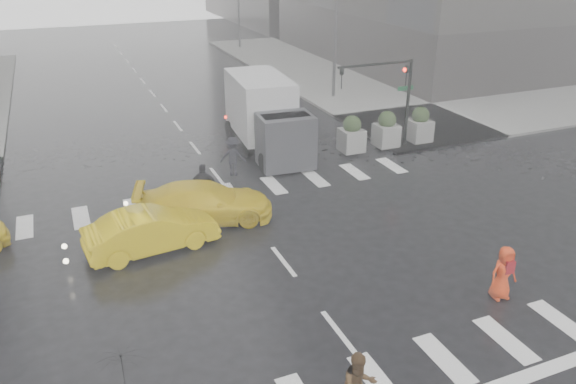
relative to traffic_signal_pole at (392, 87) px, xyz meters
name	(u,v)px	position (x,y,z in m)	size (l,w,h in m)	color
ground	(284,261)	(-9.01, -8.01, -3.22)	(120.00, 120.00, 0.00)	black
sidewalk_ne	(442,87)	(10.49, 9.49, -3.14)	(35.00, 35.00, 0.15)	slate
road_markings	(284,261)	(-9.01, -8.01, -3.21)	(18.00, 48.00, 0.01)	silver
traffic_signal_pole	(392,87)	(0.00, 0.00, 0.00)	(4.45, 0.42, 4.50)	black
street_lamp_near	(334,22)	(1.86, 9.99, 1.73)	(2.15, 0.22, 9.00)	#59595B
planter_west	(352,135)	(-2.01, 0.19, -2.23)	(1.10, 1.10, 1.80)	slate
planter_mid	(386,130)	(-0.01, 0.19, -2.23)	(1.10, 1.10, 1.80)	slate
planter_east	(420,125)	(1.99, 0.19, -2.23)	(1.10, 1.10, 1.80)	slate
pedestrian_orange	(504,273)	(-3.78, -12.39, -2.36)	(0.89, 0.63, 1.70)	red
pedestrian_far_a	(204,186)	(-10.33, -3.01, -2.28)	(1.10, 0.67, 1.87)	black
pedestrian_far_b	(233,156)	(-8.26, -0.20, -2.31)	(1.17, 0.65, 1.81)	black
taxi_mid	(151,230)	(-12.86, -5.51, -2.48)	(1.56, 4.48, 1.48)	yellow
taxi_rear	(204,202)	(-10.61, -4.04, -2.48)	(2.08, 4.51, 1.48)	yellow
box_truck	(266,114)	(-5.74, 2.16, -1.29)	(2.55, 6.79, 3.61)	silver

